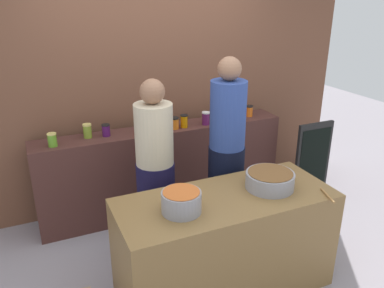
{
  "coord_description": "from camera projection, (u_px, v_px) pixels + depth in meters",
  "views": [
    {
      "loc": [
        -1.3,
        -2.57,
        2.31
      ],
      "look_at": [
        0.0,
        0.35,
        1.05
      ],
      "focal_mm": 36.44,
      "sensor_mm": 36.0,
      "label": 1
    }
  ],
  "objects": [
    {
      "name": "ground",
      "position": [
        208.0,
        265.0,
        3.53
      ],
      "size": [
        12.0,
        12.0,
        0.0
      ],
      "primitive_type": "plane",
      "color": "gray"
    },
    {
      "name": "storefront_wall",
      "position": [
        151.0,
        71.0,
        4.21
      ],
      "size": [
        4.8,
        0.12,
        3.0
      ],
      "primitive_type": "cube",
      "color": "brown",
      "rests_on": "ground"
    },
    {
      "name": "display_shelf",
      "position": [
        164.0,
        169.0,
        4.29
      ],
      "size": [
        2.7,
        0.36,
        0.96
      ],
      "primitive_type": "cube",
      "color": "#4A2924",
      "rests_on": "ground"
    },
    {
      "name": "prep_table",
      "position": [
        225.0,
        244.0,
        3.12
      ],
      "size": [
        1.7,
        0.7,
        0.85
      ],
      "primitive_type": "cube",
      "color": "brown",
      "rests_on": "ground"
    },
    {
      "name": "preserve_jar_0",
      "position": [
        52.0,
        140.0,
        3.61
      ],
      "size": [
        0.09,
        0.09,
        0.13
      ],
      "color": "#5D9927",
      "rests_on": "display_shelf"
    },
    {
      "name": "preserve_jar_1",
      "position": [
        87.0,
        131.0,
        3.82
      ],
      "size": [
        0.09,
        0.09,
        0.14
      ],
      "color": "olive",
      "rests_on": "display_shelf"
    },
    {
      "name": "preserve_jar_2",
      "position": [
        106.0,
        130.0,
        3.87
      ],
      "size": [
        0.08,
        0.08,
        0.12
      ],
      "color": "#481553",
      "rests_on": "display_shelf"
    },
    {
      "name": "preserve_jar_3",
      "position": [
        143.0,
        127.0,
        3.94
      ],
      "size": [
        0.08,
        0.08,
        0.13
      ],
      "color": "olive",
      "rests_on": "display_shelf"
    },
    {
      "name": "preserve_jar_4",
      "position": [
        151.0,
        124.0,
        4.06
      ],
      "size": [
        0.08,
        0.08,
        0.11
      ],
      "color": "brown",
      "rests_on": "display_shelf"
    },
    {
      "name": "preserve_jar_5",
      "position": [
        175.0,
        123.0,
        4.07
      ],
      "size": [
        0.09,
        0.09,
        0.12
      ],
      "color": "orange",
      "rests_on": "display_shelf"
    },
    {
      "name": "preserve_jar_6",
      "position": [
        184.0,
        121.0,
        4.11
      ],
      "size": [
        0.08,
        0.08,
        0.14
      ],
      "color": "#CD7A07",
      "rests_on": "display_shelf"
    },
    {
      "name": "preserve_jar_7",
      "position": [
        206.0,
        118.0,
        4.2
      ],
      "size": [
        0.09,
        0.09,
        0.14
      ],
      "color": "#57194E",
      "rests_on": "display_shelf"
    },
    {
      "name": "preserve_jar_8",
      "position": [
        218.0,
        117.0,
        4.27
      ],
      "size": [
        0.08,
        0.08,
        0.12
      ],
      "color": "red",
      "rests_on": "display_shelf"
    },
    {
      "name": "preserve_jar_9",
      "position": [
        249.0,
        111.0,
        4.47
      ],
      "size": [
        0.08,
        0.08,
        0.13
      ],
      "color": "#D65D18",
      "rests_on": "display_shelf"
    },
    {
      "name": "cooking_pot_left",
      "position": [
        181.0,
        202.0,
        2.74
      ],
      "size": [
        0.28,
        0.28,
        0.16
      ],
      "color": "gray",
      "rests_on": "prep_table"
    },
    {
      "name": "cooking_pot_center",
      "position": [
        270.0,
        180.0,
        3.08
      ],
      "size": [
        0.38,
        0.38,
        0.13
      ],
      "color": "gray",
      "rests_on": "prep_table"
    },
    {
      "name": "wooden_spoon",
      "position": [
        328.0,
        195.0,
        2.97
      ],
      "size": [
        0.08,
        0.22,
        0.02
      ],
      "primitive_type": "cylinder",
      "rotation": [
        1.57,
        0.0,
        2.85
      ],
      "color": "#9E703D",
      "rests_on": "prep_table"
    },
    {
      "name": "cook_with_tongs",
      "position": [
        156.0,
        177.0,
        3.5
      ],
      "size": [
        0.35,
        0.35,
        1.64
      ],
      "color": "#171437",
      "rests_on": "ground"
    },
    {
      "name": "cook_in_cap",
      "position": [
        226.0,
        163.0,
        3.6
      ],
      "size": [
        0.33,
        0.33,
        1.8
      ],
      "color": "black",
      "rests_on": "ground"
    },
    {
      "name": "chalkboard_sign",
      "position": [
        312.0,
        162.0,
        4.47
      ],
      "size": [
        0.46,
        0.05,
        0.95
      ],
      "color": "black",
      "rests_on": "ground"
    }
  ]
}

